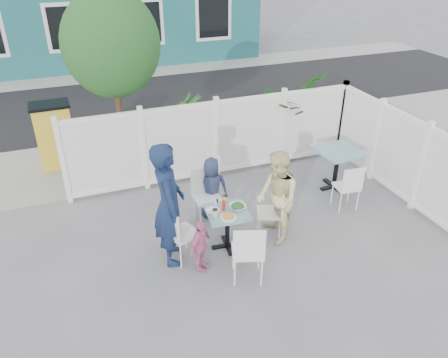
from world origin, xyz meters
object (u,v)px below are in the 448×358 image
object	(u,v)px
woman	(277,198)
spare_table	(337,159)
utility_cabinet	(55,137)
chair_near	(248,250)
chair_right	(274,208)
chair_left	(178,230)
boy	(212,188)
man	(169,204)
toddler	(200,246)
chair_back	(206,192)
main_table	(227,220)

from	to	relation	value
woman	spare_table	bearing A→B (deg)	127.57
utility_cabinet	chair_near	xyz separation A→B (m)	(2.34, -4.71, -0.10)
utility_cabinet	chair_right	bearing A→B (deg)	-52.36
spare_table	chair_left	bearing A→B (deg)	-163.11
chair_left	boy	bearing A→B (deg)	119.46
chair_left	man	xyz separation A→B (m)	(-0.09, 0.10, 0.42)
chair_right	toddler	size ratio (longest dim) A/B	1.04
utility_cabinet	toddler	distance (m)	4.61
utility_cabinet	chair_left	size ratio (longest dim) A/B	1.41
spare_table	chair_left	distance (m)	3.59
chair_near	boy	xyz separation A→B (m)	(0.08, 1.76, -0.01)
chair_right	woman	xyz separation A→B (m)	(-0.02, -0.10, 0.26)
chair_back	woman	bearing A→B (deg)	133.21
chair_right	boy	world-z (taller)	boy
chair_left	chair_back	bearing A→B (deg)	121.84
chair_back	chair_near	distance (m)	1.68
main_table	toddler	size ratio (longest dim) A/B	0.82
chair_left	boy	world-z (taller)	boy
chair_left	chair_right	size ratio (longest dim) A/B	1.07
chair_right	chair_back	size ratio (longest dim) A/B	0.92
main_table	chair_right	distance (m)	0.82
man	boy	distance (m)	1.36
boy	utility_cabinet	bearing A→B (deg)	-36.79
chair_left	man	size ratio (longest dim) A/B	0.49
chair_near	boy	size ratio (longest dim) A/B	0.87
woman	toddler	size ratio (longest dim) A/B	1.81
woman	boy	size ratio (longest dim) A/B	1.38
chair_left	chair_near	distance (m)	1.12
main_table	boy	distance (m)	0.93
chair_near	chair_left	bearing A→B (deg)	153.28
chair_back	chair_near	size ratio (longest dim) A/B	0.99
main_table	boy	world-z (taller)	boy
utility_cabinet	man	distance (m)	4.10
woman	boy	xyz separation A→B (m)	(-0.73, 0.99, -0.21)
boy	chair_left	bearing A→B (deg)	61.83
spare_table	chair_near	bearing A→B (deg)	-145.22
utility_cabinet	man	bearing A→B (deg)	-70.94
chair_near	man	world-z (taller)	man
woman	toddler	xyz separation A→B (m)	(-1.36, -0.30, -0.34)
chair_near	boy	bearing A→B (deg)	105.92
chair_right	chair_back	world-z (taller)	chair_back
utility_cabinet	boy	world-z (taller)	utility_cabinet
spare_table	man	distance (m)	3.66
man	main_table	bearing A→B (deg)	-85.35
utility_cabinet	toddler	world-z (taller)	utility_cabinet
toddler	woman	bearing A→B (deg)	-28.31
chair_near	man	distance (m)	1.31
chair_left	chair_near	bearing A→B (deg)	26.08
utility_cabinet	chair_back	size ratio (longest dim) A/B	1.39
chair_back	woman	distance (m)	1.27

